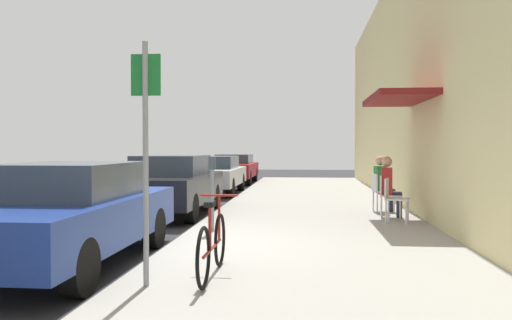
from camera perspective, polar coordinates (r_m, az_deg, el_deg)
The scene contains 15 objects.
ground_plane at distance 8.26m, azimuth -9.46°, elevation -9.81°, with size 60.00×60.00×0.00m, color #2D2D30.
sidewalk_slab at distance 9.95m, azimuth 6.35°, elevation -7.54°, with size 4.50×32.00×0.12m, color #9E9B93.
building_facade at distance 10.30m, azimuth 20.09°, elevation 10.46°, with size 1.40×32.00×6.49m.
parked_car_0 at distance 7.48m, azimuth -19.95°, elevation -5.44°, with size 1.80×4.40×1.39m.
parked_car_1 at distance 12.56m, azimuth -9.30°, elevation -2.60°, with size 1.80×4.40×1.41m.
parked_car_2 at distance 18.18m, azimuth -4.67°, elevation -1.51°, with size 1.80×4.40×1.31m.
parked_car_3 at distance 23.38m, azimuth -2.41°, elevation -0.87°, with size 1.80×4.40×1.30m.
parking_meter at distance 9.21m, azimuth -4.83°, elevation -3.07°, with size 0.12×0.10×1.32m.
street_sign at distance 5.64m, azimuth -12.00°, elevation 1.76°, with size 0.32×0.06×2.60m.
bicycle_0 at distance 6.04m, azimuth -4.80°, elevation -9.31°, with size 0.46×1.71×0.90m.
cafe_chair_0 at distance 10.63m, azimuth 14.78°, elevation -3.94°, with size 0.54×0.54×0.87m.
cafe_chair_1 at distance 11.41m, azimuth 14.12°, elevation -3.58°, with size 0.49×0.49×0.87m.
seated_patron_1 at distance 11.40m, azimuth 14.43°, elevation -2.61°, with size 0.46×0.40×1.29m.
cafe_chair_2 at distance 12.38m, azimuth 13.44°, elevation -3.19°, with size 0.49×0.49×0.87m.
seated_patron_2 at distance 12.38m, azimuth 13.71°, elevation -2.30°, with size 0.46×0.39×1.29m.
Camera 1 is at (2.09, -7.83, 1.60)m, focal length 36.50 mm.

